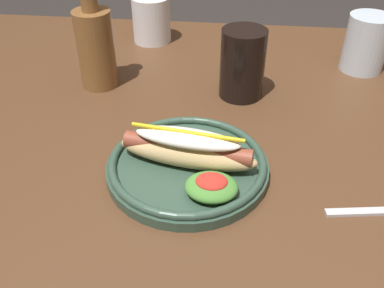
{
  "coord_description": "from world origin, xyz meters",
  "views": [
    {
      "loc": [
        -0.0,
        -0.66,
        1.15
      ],
      "look_at": [
        -0.06,
        -0.15,
        0.77
      ],
      "focal_mm": 39.72,
      "sensor_mm": 36.0,
      "label": 1
    }
  ],
  "objects_px": {
    "extra_cup": "(153,19)",
    "water_cup": "(368,43)",
    "hot_dog_plate": "(191,162)",
    "fork": "(381,212)",
    "soda_cup": "(244,64)",
    "glass_bottle": "(97,43)"
  },
  "relations": [
    {
      "from": "extra_cup",
      "to": "water_cup",
      "type": "bearing_deg",
      "value": -12.23
    },
    {
      "from": "hot_dog_plate",
      "to": "fork",
      "type": "height_order",
      "value": "hot_dog_plate"
    },
    {
      "from": "fork",
      "to": "soda_cup",
      "type": "xyz_separation_m",
      "value": [
        -0.19,
        0.3,
        0.06
      ]
    },
    {
      "from": "soda_cup",
      "to": "extra_cup",
      "type": "height_order",
      "value": "soda_cup"
    },
    {
      "from": "hot_dog_plate",
      "to": "water_cup",
      "type": "relative_size",
      "value": 2.07
    },
    {
      "from": "hot_dog_plate",
      "to": "soda_cup",
      "type": "height_order",
      "value": "soda_cup"
    },
    {
      "from": "water_cup",
      "to": "extra_cup",
      "type": "height_order",
      "value": "water_cup"
    },
    {
      "from": "hot_dog_plate",
      "to": "fork",
      "type": "xyz_separation_m",
      "value": [
        0.26,
        -0.05,
        -0.02
      ]
    },
    {
      "from": "fork",
      "to": "extra_cup",
      "type": "xyz_separation_m",
      "value": [
        -0.4,
        0.53,
        0.05
      ]
    },
    {
      "from": "hot_dog_plate",
      "to": "glass_bottle",
      "type": "height_order",
      "value": "glass_bottle"
    },
    {
      "from": "hot_dog_plate",
      "to": "soda_cup",
      "type": "relative_size",
      "value": 1.85
    },
    {
      "from": "fork",
      "to": "hot_dog_plate",
      "type": "bearing_deg",
      "value": 159.86
    },
    {
      "from": "glass_bottle",
      "to": "hot_dog_plate",
      "type": "bearing_deg",
      "value": -50.74
    },
    {
      "from": "soda_cup",
      "to": "hot_dog_plate",
      "type": "bearing_deg",
      "value": -106.24
    },
    {
      "from": "glass_bottle",
      "to": "fork",
      "type": "bearing_deg",
      "value": -33.18
    },
    {
      "from": "fork",
      "to": "water_cup",
      "type": "bearing_deg",
      "value": 73.02
    },
    {
      "from": "fork",
      "to": "glass_bottle",
      "type": "relative_size",
      "value": 0.52
    },
    {
      "from": "glass_bottle",
      "to": "water_cup",
      "type": "bearing_deg",
      "value": 13.61
    },
    {
      "from": "soda_cup",
      "to": "glass_bottle",
      "type": "height_order",
      "value": "glass_bottle"
    },
    {
      "from": "soda_cup",
      "to": "extra_cup",
      "type": "relative_size",
      "value": 1.24
    },
    {
      "from": "soda_cup",
      "to": "fork",
      "type": "bearing_deg",
      "value": -57.44
    },
    {
      "from": "fork",
      "to": "soda_cup",
      "type": "relative_size",
      "value": 0.94
    }
  ]
}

